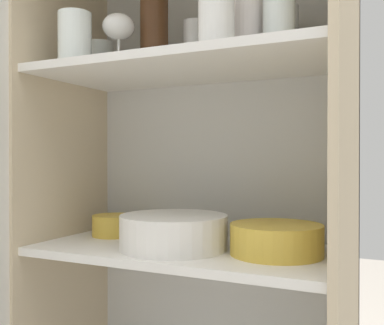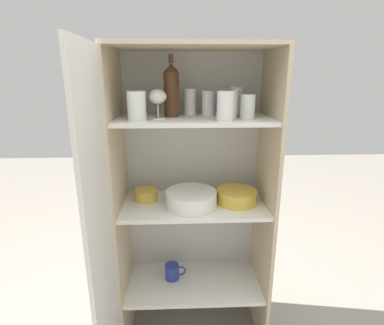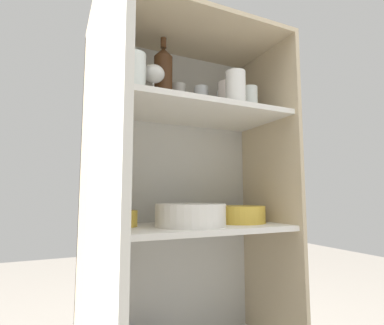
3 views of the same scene
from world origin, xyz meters
name	(u,v)px [view 2 (image 2 of 3)]	position (x,y,z in m)	size (l,w,h in m)	color
cupboard_back_panel	(192,193)	(0.00, 0.37, 0.77)	(0.76, 0.02, 1.54)	silver
cupboard_side_left	(121,208)	(-0.37, 0.18, 0.77)	(0.02, 0.40, 1.54)	#CCB793
cupboard_side_right	(265,206)	(0.37, 0.18, 0.77)	(0.02, 0.40, 1.54)	#CCB793
cupboard_top_panel	(194,46)	(0.00, 0.18, 1.55)	(0.76, 0.40, 0.02)	#CCB793
shelf_board_lower	(194,283)	(0.00, 0.18, 0.30)	(0.73, 0.36, 0.02)	white
shelf_board_middle	(194,205)	(0.00, 0.18, 0.78)	(0.73, 0.36, 0.02)	white
shelf_board_upper	(194,119)	(0.00, 0.18, 1.22)	(0.73, 0.36, 0.02)	white
cupboard_door	(102,251)	(-0.37, -0.21, 0.77)	(0.03, 0.38, 1.54)	silver
tumbler_glass_0	(248,107)	(0.24, 0.13, 1.29)	(0.07, 0.07, 0.11)	white
tumbler_glass_1	(137,106)	(-0.25, 0.08, 1.30)	(0.08, 0.08, 0.13)	white
tumbler_glass_2	(236,100)	(0.22, 0.28, 1.30)	(0.07, 0.07, 0.14)	white
tumbler_glass_3	(208,103)	(0.07, 0.23, 1.29)	(0.06, 0.06, 0.12)	white
tumbler_glass_4	(225,106)	(0.13, 0.06, 1.30)	(0.08, 0.08, 0.13)	white
tumbler_glass_5	(190,102)	(-0.02, 0.26, 1.30)	(0.06, 0.06, 0.13)	white
tumbler_glass_6	(229,104)	(0.16, 0.16, 1.30)	(0.08, 0.08, 0.13)	silver
tumbler_glass_7	(135,107)	(-0.28, 0.21, 1.28)	(0.07, 0.07, 0.09)	white
wine_glass_0	(158,98)	(-0.17, 0.14, 1.33)	(0.08, 0.08, 0.13)	white
wine_bottle	(172,90)	(-0.10, 0.21, 1.36)	(0.07, 0.07, 0.28)	#4C2D19
plate_stack_white	(191,199)	(-0.01, 0.15, 0.83)	(0.26, 0.26, 0.08)	white
mixing_bowl_large	(237,196)	(0.22, 0.18, 0.83)	(0.21, 0.21, 0.07)	gold
serving_bowl_small	(146,194)	(-0.25, 0.24, 0.82)	(0.12, 0.12, 0.06)	gold
coffee_mug_primary	(172,272)	(-0.12, 0.21, 0.36)	(0.12, 0.08, 0.09)	#283893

